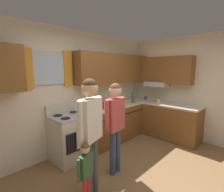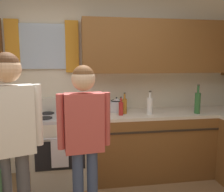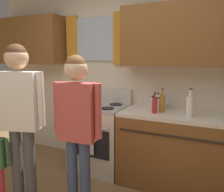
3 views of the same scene
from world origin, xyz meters
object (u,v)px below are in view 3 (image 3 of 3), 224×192
at_px(stove_oven, 100,136).
at_px(bottle_sauce_red, 155,105).
at_px(adult_in_plaid, 77,118).
at_px(bottle_milk_white, 190,106).
at_px(bottle_oil_amber, 162,103).
at_px(adult_holding_child, 20,107).
at_px(stovetop_kettle, 158,102).

height_order(stove_oven, bottle_sauce_red, bottle_sauce_red).
bearing_deg(adult_in_plaid, bottle_sauce_red, 58.89).
xyz_separation_m(bottle_milk_white, bottle_oil_amber, (-0.32, 0.09, -0.01)).
distance_m(stove_oven, adult_holding_child, 1.25).
xyz_separation_m(bottle_sauce_red, adult_holding_child, (-1.12, -0.94, 0.06)).
bearing_deg(bottle_oil_amber, adult_holding_child, -138.92).
relative_size(bottle_sauce_red, adult_in_plaid, 0.16).
relative_size(bottle_oil_amber, stovetop_kettle, 1.04).
height_order(bottle_oil_amber, adult_in_plaid, adult_in_plaid).
bearing_deg(adult_holding_child, bottle_oil_amber, 41.08).
relative_size(bottle_sauce_red, adult_holding_child, 0.15).
bearing_deg(bottle_oil_amber, bottle_sauce_red, -127.26).
bearing_deg(bottle_milk_white, stove_oven, 174.71).
relative_size(bottle_sauce_red, bottle_oil_amber, 0.86).
distance_m(bottle_oil_amber, stovetop_kettle, 0.17).
relative_size(bottle_milk_white, stovetop_kettle, 1.14).
relative_size(bottle_sauce_red, stovetop_kettle, 0.90).
distance_m(bottle_milk_white, stovetop_kettle, 0.47).
distance_m(bottle_sauce_red, bottle_oil_amber, 0.11).
distance_m(stove_oven, stovetop_kettle, 0.94).
bearing_deg(stovetop_kettle, adult_in_plaid, -114.62).
height_order(bottle_oil_amber, stovetop_kettle, bottle_oil_amber).
xyz_separation_m(bottle_milk_white, adult_in_plaid, (-0.90, -0.84, -0.04)).
bearing_deg(adult_in_plaid, adult_holding_child, -170.25).
distance_m(bottle_sauce_red, stovetop_kettle, 0.23).
height_order(bottle_milk_white, adult_holding_child, adult_holding_child).
bearing_deg(bottle_sauce_red, bottle_oil_amber, 52.74).
xyz_separation_m(bottle_sauce_red, adult_in_plaid, (-0.51, -0.84, -0.01)).
bearing_deg(stove_oven, bottle_milk_white, -5.29).
bearing_deg(bottle_milk_white, bottle_sauce_red, 179.98).
bearing_deg(adult_in_plaid, stovetop_kettle, 65.38).
xyz_separation_m(stove_oven, bottle_sauce_red, (0.78, -0.11, 0.53)).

